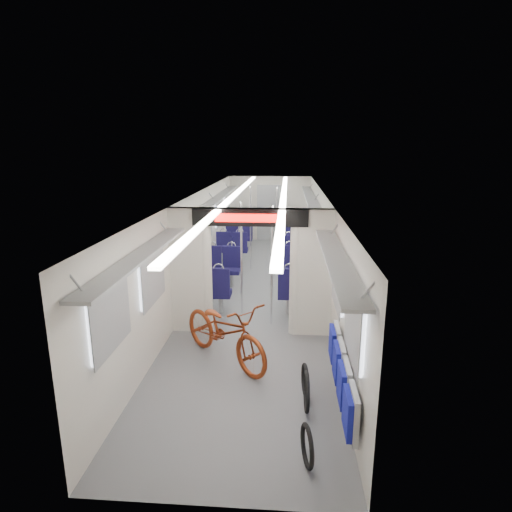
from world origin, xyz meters
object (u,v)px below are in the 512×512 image
Objects in this scene: stanchion_near_left at (242,259)px; stanchion_far_right at (276,231)px; bike_hoop_c at (305,381)px; bike_hoop_b at (307,393)px; stanchion_near_right at (272,267)px; flip_bench at (342,373)px; bike_hoop_a at (307,448)px; bicycle at (225,331)px; seat_bay_far_right at (297,243)px; seat_bay_far_left at (236,240)px; seat_bay_near_right at (300,276)px; stanchion_far_left at (251,229)px; seat_bay_near_left at (216,275)px.

stanchion_far_right is (0.61, 3.02, 0.00)m from stanchion_near_left.
bike_hoop_b is at bearing -89.22° from bike_hoop_c.
stanchion_near_right is 3.53m from stanchion_far_right.
stanchion_far_right is (-1.00, 6.33, 0.57)m from flip_bench.
flip_bench is at bearing 64.19° from bike_hoop_a.
bicycle is 1.54m from bike_hoop_c.
seat_bay_far_right is 0.84× the size of stanchion_far_right.
stanchion_far_right is at bearing -113.88° from seat_bay_far_right.
seat_bay_far_left is (-1.86, 7.53, 0.33)m from bike_hoop_c.
seat_bay_far_left is (-1.83, 8.88, 0.31)m from bike_hoop_a.
bike_hoop_c is 6.02m from stanchion_far_right.
bicycle reaches higher than bike_hoop_a.
stanchion_near_right is at bearing -111.54° from seat_bay_near_right.
stanchion_far_left is 1.00× the size of stanchion_far_right.
flip_bench is 3.01m from stanchion_near_right.
stanchion_near_left and stanchion_near_right have the same top height.
seat_bay_near_left reaches higher than bicycle.
flip_bench is 1.01× the size of seat_bay_near_right.
stanchion_near_left is at bearing -101.38° from stanchion_far_right.
flip_bench is at bearing -86.86° from seat_bay_far_right.
stanchion_far_left reaches higher than seat_bay_far_left.
stanchion_near_right is at bearing 20.62° from bicycle.
seat_bay_near_right is 2.26m from stanchion_far_right.
bike_hoop_a is at bearing -74.88° from stanchion_near_left.
bike_hoop_b is at bearing 174.18° from flip_bench.
seat_bay_near_right is 0.91× the size of stanchion_near_left.
stanchion_near_left is at bearing -51.49° from seat_bay_near_left.
stanchion_far_left reaches higher than bike_hoop_b.
bicycle is 2.10m from flip_bench.
stanchion_near_right reaches higher than seat_bay_far_left.
seat_bay_near_right reaches higher than seat_bay_far_right.
stanchion_near_right is 1.00× the size of stanchion_far_left.
flip_bench is at bearing -75.33° from stanchion_far_left.
seat_bay_near_right is at bearing -90.00° from seat_bay_far_right.
flip_bench is 3.72m from stanchion_near_left.
bike_hoop_c is 7.25m from seat_bay_far_right.
seat_bay_near_right is at bearing 89.91° from bike_hoop_b.
bicycle is 1.77m from bike_hoop_b.
bike_hoop_b is 4.53m from seat_bay_near_left.
seat_bay_near_left is 0.97× the size of seat_bay_near_right.
bicycle is at bearing -84.63° from seat_bay_far_left.
bike_hoop_b is 8.11m from seat_bay_far_left.
seat_bay_near_right reaches higher than bicycle.
bike_hoop_c is at bearing -67.90° from stanchion_near_left.
flip_bench is 0.54m from bike_hoop_b.
stanchion_near_left is 3.08m from stanchion_far_right.
bike_hoop_a is 0.25× the size of seat_bay_far_right.
seat_bay_near_left is at bearing -177.91° from seat_bay_near_right.
stanchion_far_right reaches higher than bicycle.
bicycle is 1.04× the size of seat_bay_far_right.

